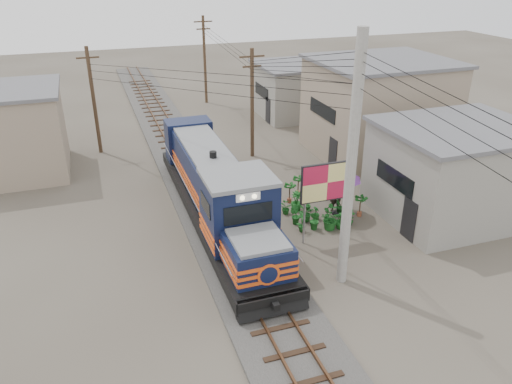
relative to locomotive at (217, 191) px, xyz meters
name	(u,v)px	position (x,y,z in m)	size (l,w,h in m)	color
ground	(257,290)	(0.00, -5.90, -1.71)	(120.00, 120.00, 0.00)	#473F35
ballast	(200,188)	(0.00, 4.10, -1.63)	(3.60, 70.00, 0.16)	#595651
track	(200,185)	(0.00, 4.10, -1.45)	(1.15, 70.00, 0.12)	#51331E
locomotive	(217,191)	(0.00, 0.00, 0.00)	(2.89, 15.72, 3.89)	black
utility_pole_main	(351,168)	(3.50, -6.40, 3.29)	(0.40, 0.40, 10.00)	#9E9B93
wooden_pole_mid	(252,102)	(4.50, 8.10, 1.97)	(1.60, 0.24, 7.00)	#4C3826
wooden_pole_far	(205,58)	(4.80, 22.10, 2.23)	(1.60, 0.24, 7.50)	#4C3826
wooden_pole_left	(94,99)	(-5.00, 12.10, 1.97)	(1.60, 0.24, 7.00)	#4C3826
power_lines	(196,60)	(-0.14, 2.59, 5.86)	(9.65, 19.00, 3.30)	black
shophouse_front	(455,171)	(11.50, -2.90, 0.65)	(7.35, 6.30, 4.70)	gray
shophouse_mid	(378,107)	(12.50, 6.10, 1.40)	(8.40, 7.35, 6.20)	gray
shophouse_back	(296,89)	(11.00, 16.10, 0.40)	(6.30, 6.30, 4.20)	gray
shophouse_left	(10,132)	(-10.00, 10.10, 0.90)	(6.30, 6.30, 5.20)	gray
billboard	(327,184)	(4.23, -3.23, 1.16)	(2.51, 0.14, 3.87)	#99999E
market_umbrella	(339,174)	(5.98, -1.12, 0.52)	(2.36, 2.36, 2.53)	black
vendor	(336,195)	(6.07, -0.77, -0.80)	(0.66, 0.43, 1.81)	black
plant_nursery	(316,214)	(4.58, -1.64, -1.22)	(3.29, 3.25, 1.14)	#18571C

